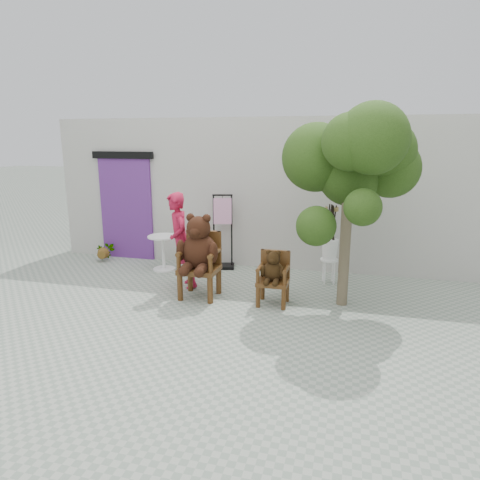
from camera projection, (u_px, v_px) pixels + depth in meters
The scene contains 11 objects.
ground_plane at pixel (226, 316), 6.40m from camera, with size 60.00×60.00×0.00m, color gray.
back_wall at pixel (267, 192), 8.98m from camera, with size 9.00×1.00×3.00m, color #B5B2AA.
doorway at pixel (126, 206), 9.29m from camera, with size 1.40×0.11×2.33m.
chair_big at pixel (199, 251), 7.01m from camera, with size 0.70×0.74×1.41m.
chair_small at pixel (273, 272), 6.76m from camera, with size 0.49×0.48×0.90m.
person at pixel (182, 241), 7.47m from camera, with size 0.62×0.41×1.69m, color #A51433.
cafe_table at pixel (163, 249), 8.56m from camera, with size 0.60×0.60×0.70m.
display_stand at pixel (223, 240), 8.66m from camera, with size 0.52×0.45×1.51m.
stool_bucket at pixel (330, 249), 7.73m from camera, with size 0.32×0.32×1.46m.
tree at pixel (354, 162), 6.40m from camera, with size 2.12×1.69×3.09m.
potted_plant at pixel (105, 251), 9.28m from camera, with size 0.38×0.33×0.42m, color black.
Camera 1 is at (1.69, -5.73, 2.59)m, focal length 32.00 mm.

